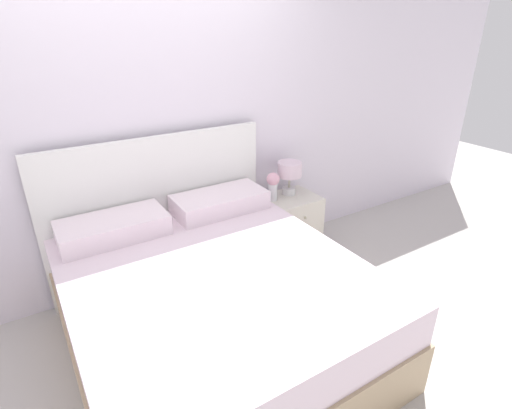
{
  "coord_description": "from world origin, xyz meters",
  "views": [
    {
      "loc": [
        -0.86,
        -2.8,
        1.96
      ],
      "look_at": [
        0.57,
        -0.53,
        0.73
      ],
      "focal_mm": 28.0,
      "sensor_mm": 36.0,
      "label": 1
    }
  ],
  "objects_px": {
    "bed": "(211,300)",
    "table_lamp": "(290,172)",
    "nightstand": "(290,224)",
    "flower_vase": "(273,184)"
  },
  "relations": [
    {
      "from": "bed",
      "to": "flower_vase",
      "type": "distance_m",
      "value": 1.24
    },
    {
      "from": "nightstand",
      "to": "flower_vase",
      "type": "relative_size",
      "value": 2.17
    },
    {
      "from": "flower_vase",
      "to": "bed",
      "type": "bearing_deg",
      "value": -143.49
    },
    {
      "from": "bed",
      "to": "table_lamp",
      "type": "distance_m",
      "value": 1.43
    },
    {
      "from": "table_lamp",
      "to": "flower_vase",
      "type": "xyz_separation_m",
      "value": [
        -0.2,
        -0.03,
        -0.06
      ]
    },
    {
      "from": "bed",
      "to": "nightstand",
      "type": "relative_size",
      "value": 3.52
    },
    {
      "from": "table_lamp",
      "to": "flower_vase",
      "type": "bearing_deg",
      "value": -170.23
    },
    {
      "from": "bed",
      "to": "nightstand",
      "type": "bearing_deg",
      "value": 30.73
    },
    {
      "from": "nightstand",
      "to": "flower_vase",
      "type": "bearing_deg",
      "value": 169.37
    },
    {
      "from": "bed",
      "to": "nightstand",
      "type": "distance_m",
      "value": 1.32
    }
  ]
}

